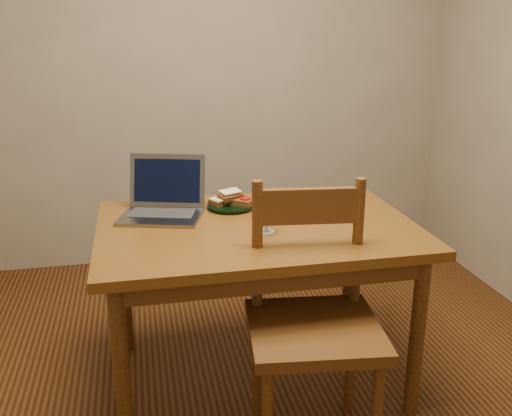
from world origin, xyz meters
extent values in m
cube|color=black|center=(0.00, 0.00, -0.01)|extent=(3.20, 3.20, 0.02)
cube|color=gray|center=(0.00, 1.61, 1.30)|extent=(3.20, 0.02, 2.60)
cube|color=#52290D|center=(0.01, 0.12, 0.72)|extent=(1.30, 0.90, 0.04)
cylinder|color=#371B0B|center=(-0.56, -0.25, 0.35)|extent=(0.06, 0.06, 0.70)
cylinder|color=#371B0B|center=(0.58, -0.25, 0.35)|extent=(0.06, 0.06, 0.70)
cylinder|color=#371B0B|center=(-0.56, 0.49, 0.35)|extent=(0.06, 0.06, 0.70)
cylinder|color=#371B0B|center=(0.58, 0.49, 0.35)|extent=(0.06, 0.06, 0.70)
cube|color=#371B0B|center=(0.13, -0.34, 0.48)|extent=(0.52, 0.50, 0.04)
cube|color=#371B0B|center=(0.15, -0.16, 0.89)|extent=(0.38, 0.08, 0.13)
cylinder|color=black|center=(-0.06, 0.34, 0.75)|extent=(0.22, 0.22, 0.02)
cube|color=slate|center=(-0.38, 0.26, 0.75)|extent=(0.39, 0.32, 0.02)
cube|color=slate|center=(-0.33, 0.41, 0.87)|extent=(0.34, 0.17, 0.23)
cube|color=black|center=(-0.33, 0.41, 0.87)|extent=(0.30, 0.13, 0.19)
camera|label=1|loc=(-0.46, -2.06, 1.53)|focal=40.00mm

